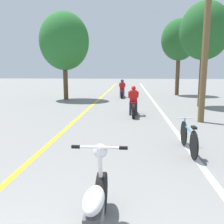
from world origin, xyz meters
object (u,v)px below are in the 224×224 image
roadside_tree_right_far (179,40)px  motorcycle_rider_far (122,91)px  roadside_tree_left (64,41)px  motorcycle_rider_lead (133,104)px  motorcycle_foreground (95,213)px  bicycle_parked (188,138)px  utility_pole (206,43)px  roadside_tree_right_near (205,32)px

roadside_tree_right_far → motorcycle_rider_far: size_ratio=3.01×
roadside_tree_right_far → roadside_tree_left: (-8.45, -3.69, -0.45)m
roadside_tree_right_far → motorcycle_rider_lead: roadside_tree_right_far is taller
roadside_tree_right_far → motorcycle_foreground: (-4.27, -17.75, -4.04)m
motorcycle_rider_lead → roadside_tree_right_far: bearing=68.3°
roadside_tree_right_far → bicycle_parked: 15.09m
roadside_tree_right_far → motorcycle_rider_far: roadside_tree_right_far is taller
utility_pole → motorcycle_foreground: utility_pole is taller
roadside_tree_right_far → bicycle_parked: bearing=-99.5°
roadside_tree_right_near → bicycle_parked: roadside_tree_right_near is taller
roadside_tree_right_near → roadside_tree_right_far: size_ratio=0.93×
roadside_tree_right_near → roadside_tree_right_far: (-0.11, 6.44, 0.34)m
roadside_tree_right_near → bicycle_parked: bearing=-107.7°
utility_pole → roadside_tree_right_near: 4.53m
roadside_tree_right_far → motorcycle_rider_lead: bearing=-111.7°
motorcycle_rider_far → motorcycle_foreground: bearing=-89.1°
motorcycle_rider_far → roadside_tree_right_far: bearing=25.3°
roadside_tree_right_near → roadside_tree_right_far: roadside_tree_right_far is taller
roadside_tree_left → bicycle_parked: bearing=-60.4°
motorcycle_foreground → bicycle_parked: (1.86, 3.42, -0.05)m
roadside_tree_right_near → roadside_tree_right_far: bearing=91.0°
utility_pole → motorcycle_rider_far: (-3.45, 8.55, -2.53)m
roadside_tree_right_near → bicycle_parked: 9.09m
utility_pole → roadside_tree_left: size_ratio=0.99×
motorcycle_rider_far → roadside_tree_left: bearing=-158.5°
motorcycle_foreground → bicycle_parked: bearing=61.4°
roadside_tree_right_near → motorcycle_rider_lead: bearing=-142.3°
motorcycle_rider_far → bicycle_parked: motorcycle_rider_far is taller
roadside_tree_right_near → motorcycle_foreground: roadside_tree_right_near is taller
roadside_tree_right_near → bicycle_parked: (-2.52, -7.88, -3.76)m
motorcycle_rider_far → bicycle_parked: 12.37m
utility_pole → bicycle_parked: utility_pole is taller
motorcycle_foreground → motorcycle_rider_lead: size_ratio=0.95×
roadside_tree_right_near → motorcycle_rider_lead: (-3.85, -2.97, -3.61)m
roadside_tree_right_far → motorcycle_rider_far: bearing=-154.7°
roadside_tree_right_far → roadside_tree_left: size_ratio=1.03×
utility_pole → motorcycle_rider_far: 9.56m
utility_pole → roadside_tree_left: 10.22m
utility_pole → motorcycle_foreground: size_ratio=2.96×
roadside_tree_left → bicycle_parked: roadside_tree_left is taller
motorcycle_foreground → bicycle_parked: motorcycle_foreground is taller
motorcycle_rider_lead → bicycle_parked: size_ratio=1.22×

